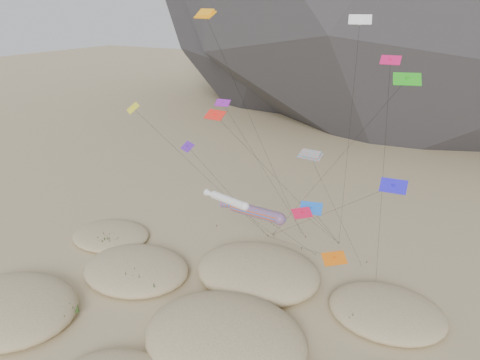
% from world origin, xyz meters
% --- Properties ---
extents(ground, '(500.00, 500.00, 0.00)m').
position_xyz_m(ground, '(0.00, 0.00, 0.00)').
color(ground, '#CCB789').
rests_on(ground, ground).
extents(dunes, '(53.56, 33.95, 4.30)m').
position_xyz_m(dunes, '(-1.17, 3.46, 0.75)').
color(dunes, '#CCB789').
rests_on(dunes, ground).
extents(dune_grass, '(42.27, 28.48, 1.43)m').
position_xyz_m(dune_grass, '(-1.02, 3.86, 0.85)').
color(dune_grass, black).
rests_on(dune_grass, ground).
extents(kite_stakes, '(24.38, 7.44, 0.30)m').
position_xyz_m(kite_stakes, '(1.61, 24.26, 0.15)').
color(kite_stakes, '#3F2D1E').
rests_on(kite_stakes, ground).
extents(rainbow_tube_kite, '(8.50, 14.54, 11.91)m').
position_xyz_m(rainbow_tube_kite, '(1.54, 9.71, 10.95)').
color(rainbow_tube_kite, '#DA4916').
rests_on(rainbow_tube_kite, ground).
extents(white_tube_kite, '(6.91, 15.83, 11.85)m').
position_xyz_m(white_tube_kite, '(-2.15, 10.61, 11.13)').
color(white_tube_kite, silver).
rests_on(white_tube_kite, ground).
extents(orange_parafoil, '(7.97, 14.74, 30.35)m').
position_xyz_m(orange_parafoil, '(-6.35, 13.95, 29.45)').
color(orange_parafoil, '#FF9B0D').
rests_on(orange_parafoil, ground).
extents(multi_parafoil, '(5.28, 10.48, 17.18)m').
position_xyz_m(multi_parafoil, '(6.04, 13.35, 16.55)').
color(multi_parafoil, '#FF521A').
rests_on(multi_parafoil, ground).
extents(delta_kites, '(30.08, 22.15, 29.83)m').
position_xyz_m(delta_kites, '(4.61, 11.93, 18.15)').
color(delta_kites, green).
rests_on(delta_kites, ground).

